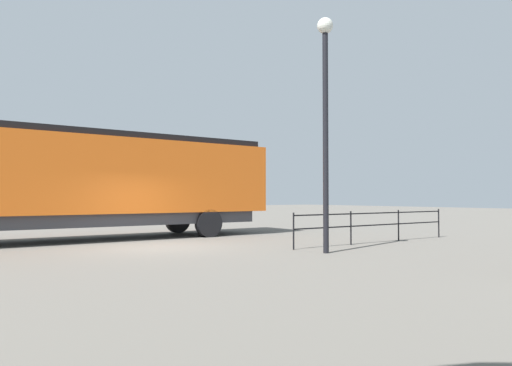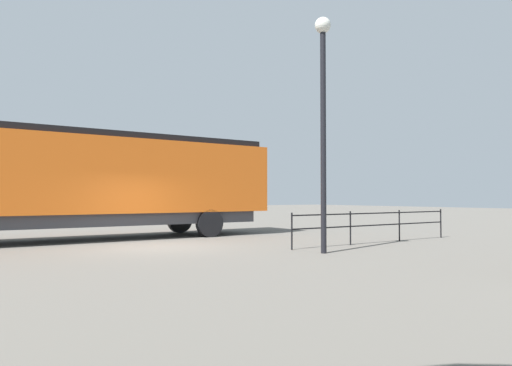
{
  "view_description": "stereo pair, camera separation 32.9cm",
  "coord_description": "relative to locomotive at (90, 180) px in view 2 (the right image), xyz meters",
  "views": [
    {
      "loc": [
        13.96,
        -6.26,
        1.6
      ],
      "look_at": [
        0.03,
        3.72,
        2.1
      ],
      "focal_mm": 33.18,
      "sensor_mm": 36.0,
      "label": 1
    },
    {
      "loc": [
        14.15,
        -5.99,
        1.6
      ],
      "look_at": [
        0.03,
        3.72,
        2.1
      ],
      "focal_mm": 33.18,
      "sensor_mm": 36.0,
      "label": 2
    }
  ],
  "objects": [
    {
      "name": "platform_fence",
      "position": [
        6.79,
        7.89,
        -1.5
      ],
      "size": [
        0.05,
        7.52,
        1.12
      ],
      "color": "black",
      "rests_on": "ground_plane"
    },
    {
      "name": "lamp_post",
      "position": [
        7.97,
        4.35,
        2.21
      ],
      "size": [
        0.46,
        0.46,
        6.76
      ],
      "color": "black",
      "rests_on": "ground_plane"
    },
    {
      "name": "ground_plane",
      "position": [
        3.79,
        1.16,
        -2.24
      ],
      "size": [
        120.0,
        120.0,
        0.0
      ],
      "primitive_type": "plane",
      "color": "#666059"
    },
    {
      "name": "locomotive",
      "position": [
        0.0,
        0.0,
        0.0
      ],
      "size": [
        3.05,
        15.18,
        3.97
      ],
      "color": "orange",
      "rests_on": "ground_plane"
    }
  ]
}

